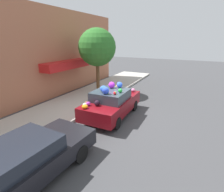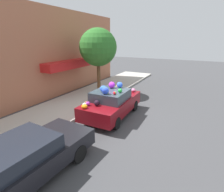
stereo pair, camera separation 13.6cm
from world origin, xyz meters
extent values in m
plane|color=#424244|center=(0.00, 0.00, 0.00)|extent=(60.00, 60.00, 0.00)
cube|color=#B2ADA3|center=(0.00, 2.70, 0.07)|extent=(24.00, 3.20, 0.14)
cube|color=#B26B4C|center=(0.00, 4.95, 2.94)|extent=(18.00, 0.30, 5.89)
cube|color=red|center=(1.96, 4.35, 2.18)|extent=(4.13, 0.90, 0.55)
cylinder|color=brown|center=(3.02, 2.50, 1.29)|extent=(0.24, 0.24, 2.30)
sphere|color=#2D7228|center=(3.02, 2.50, 3.35)|extent=(2.59, 2.59, 2.59)
cylinder|color=red|center=(1.12, 1.56, 0.42)|extent=(0.20, 0.20, 0.55)
sphere|color=red|center=(1.12, 1.56, 0.75)|extent=(0.18, 0.18, 0.18)
cube|color=maroon|center=(0.00, -0.19, 0.62)|extent=(3.96, 1.89, 0.67)
cube|color=#333D47|center=(-0.16, -0.19, 1.20)|extent=(1.80, 1.63, 0.47)
cylinder|color=black|center=(1.19, 0.67, 0.29)|extent=(0.58, 0.19, 0.58)
cylinder|color=black|center=(1.23, -0.99, 0.29)|extent=(0.58, 0.19, 0.58)
cylinder|color=black|center=(-1.23, 0.61, 0.29)|extent=(0.58, 0.19, 0.58)
cylinder|color=black|center=(-1.19, -1.05, 0.29)|extent=(0.58, 0.19, 0.58)
ellipsoid|color=white|center=(-1.55, 0.41, 1.04)|extent=(0.25, 0.18, 0.16)
ellipsoid|color=orange|center=(-1.74, 0.27, 1.05)|extent=(0.36, 0.36, 0.17)
sphere|color=green|center=(-0.25, -0.76, 1.53)|extent=(0.21, 0.21, 0.20)
ellipsoid|color=red|center=(-0.67, -0.67, 1.50)|extent=(0.15, 0.17, 0.14)
sphere|color=blue|center=(-0.77, -0.25, 1.60)|extent=(0.42, 0.42, 0.34)
sphere|color=#B137B7|center=(-1.40, 0.32, 1.06)|extent=(0.22, 0.22, 0.19)
ellipsoid|color=orange|center=(1.64, 0.30, 1.10)|extent=(0.32, 0.33, 0.27)
ellipsoid|color=pink|center=(1.69, -0.69, 1.05)|extent=(0.37, 0.31, 0.19)
ellipsoid|color=green|center=(-0.53, -0.63, 1.49)|extent=(0.14, 0.15, 0.11)
sphere|color=#AD26CA|center=(0.29, -0.02, 1.60)|extent=(0.47, 0.47, 0.33)
sphere|color=blue|center=(-0.52, 0.02, 1.59)|extent=(0.43, 0.43, 0.31)
sphere|color=black|center=(-1.22, -0.04, 1.09)|extent=(0.36, 0.36, 0.26)
sphere|color=brown|center=(-1.29, 0.50, 1.03)|extent=(0.20, 0.20, 0.15)
sphere|color=blue|center=(0.54, -0.36, 1.59)|extent=(0.31, 0.31, 0.31)
cube|color=black|center=(-5.01, -0.07, 0.58)|extent=(4.30, 1.96, 0.55)
cube|color=#1E232D|center=(-5.18, -0.06, 1.07)|extent=(1.97, 1.65, 0.43)
cylinder|color=black|center=(-3.67, 0.69, 0.30)|extent=(0.61, 0.21, 0.60)
cylinder|color=black|center=(-3.73, -0.94, 0.30)|extent=(0.61, 0.21, 0.60)
camera|label=1|loc=(-7.59, -4.06, 3.87)|focal=28.00mm
camera|label=2|loc=(-7.52, -4.18, 3.87)|focal=28.00mm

